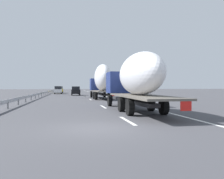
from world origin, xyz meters
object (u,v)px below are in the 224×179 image
Objects in this scene: truck_trailing at (135,78)px; car_yellow_coupe at (60,90)px; car_black_suv at (76,91)px; road_sign at (101,84)px; car_white_van at (58,90)px; truck_lead at (102,80)px.

car_yellow_coupe is at bearing 7.88° from truck_trailing.
road_sign is (8.72, -6.44, 1.39)m from car_black_suv.
car_yellow_coupe is at bearing -0.49° from car_white_van.
car_white_van is 1.11× the size of car_yellow_coupe.
road_sign is at bearing -36.45° from car_black_suv.
road_sign is (23.59, -3.10, -0.43)m from truck_lead.
road_sign is (-2.22, -10.41, 1.36)m from car_white_van.
road_sign reaches higher than car_yellow_coupe.
truck_trailing is at bearing -180.00° from truck_lead.
car_white_van is 8.52m from car_yellow_coupe.
road_sign is at bearing -102.02° from car_white_van.
truck_lead is 3.72× the size of road_sign.
truck_lead reaches higher than car_yellow_coupe.
truck_lead is 2.66× the size of car_white_van.
truck_trailing is at bearing -170.52° from car_white_van.
car_white_van is 11.64m from car_black_suv.
truck_lead is at bearing 172.51° from road_sign.
car_black_suv is 1.21× the size of road_sign.
car_yellow_coupe is (34.33, 7.24, -1.81)m from truck_lead.
car_white_van reaches higher than car_yellow_coupe.
truck_lead is at bearing 0.00° from truck_trailing.
truck_lead is 15.35m from car_black_suv.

